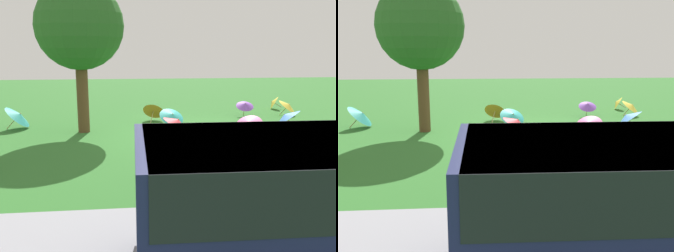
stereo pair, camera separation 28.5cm
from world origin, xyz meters
TOP-DOWN VIEW (x-y plane):
  - ground at (0.00, 0.00)m, footprint 40.00×40.00m
  - park_bench at (-0.36, 4.04)m, footprint 1.65×0.70m
  - shade_tree at (2.79, -0.42)m, footprint 2.49×2.49m
  - parasol_yellow_0 at (-4.38, -3.93)m, footprint 0.62×0.67m
  - parasol_purple_0 at (-2.72, -2.42)m, footprint 0.68×0.68m
  - parasol_red_0 at (0.15, 0.57)m, footprint 0.84×0.85m
  - parasol_blue_0 at (-3.08, 0.33)m, footprint 1.11×1.13m
  - parasol_red_1 at (-3.32, 2.57)m, footprint 0.94×0.82m
  - parasol_teal_0 at (0.17, -0.43)m, footprint 0.95×0.92m
  - parasol_yellow_2 at (-4.33, -2.37)m, footprint 0.94×0.96m
  - parasol_teal_1 at (4.81, -1.07)m, footprint 0.78×0.91m
  - parasol_pink_0 at (-1.71, 1.09)m, footprint 1.01×1.00m
  - parasol_orange_2 at (0.62, -1.87)m, footprint 0.87×0.80m

SIDE VIEW (x-z plane):
  - ground at x=0.00m, z-range 0.00..0.00m
  - parasol_yellow_0 at x=-4.38m, z-range 0.00..0.56m
  - parasol_yellow_2 at x=-4.33m, z-range 0.05..0.70m
  - parasol_orange_2 at x=0.62m, z-range 0.04..0.74m
  - parasol_teal_1 at x=4.81m, z-range 0.03..0.80m
  - parasol_purple_0 at x=-2.72m, z-range 0.11..0.74m
  - parasol_red_0 at x=0.15m, z-range 0.09..0.78m
  - parasol_teal_0 at x=0.17m, z-range 0.08..0.79m
  - parasol_red_1 at x=-3.32m, z-range 0.00..0.88m
  - parasol_pink_0 at x=-1.71m, z-range 0.08..0.81m
  - park_bench at x=-0.36m, z-range 0.01..0.92m
  - parasol_blue_0 at x=-3.08m, z-range 0.07..0.88m
  - shade_tree at x=2.79m, z-range 0.87..5.17m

